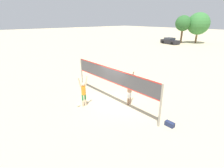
{
  "coord_description": "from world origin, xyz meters",
  "views": [
    {
      "loc": [
        8.33,
        -7.16,
        5.46
      ],
      "look_at": [
        0.0,
        0.0,
        1.34
      ],
      "focal_mm": 28.0,
      "sensor_mm": 36.0,
      "label": 1
    }
  ],
  "objects": [
    {
      "name": "parked_car_mid",
      "position": [
        -14.07,
        29.69,
        0.64
      ],
      "size": [
        4.56,
        2.57,
        1.4
      ],
      "rotation": [
        0.0,
        0.0,
        -0.18
      ],
      "color": "#232328",
      "rests_on": "ground_plane"
    },
    {
      "name": "volleyball_net",
      "position": [
        0.0,
        0.0,
        1.77
      ],
      "size": [
        7.82,
        0.11,
        2.44
      ],
      "color": "gray",
      "rests_on": "ground_plane"
    },
    {
      "name": "gear_bag",
      "position": [
        4.26,
        0.44,
        0.13
      ],
      "size": [
        0.51,
        0.25,
        0.26
      ],
      "color": "navy",
      "rests_on": "ground_plane"
    },
    {
      "name": "volleyball",
      "position": [
        -0.95,
        -2.11,
        0.11
      ],
      "size": [
        0.23,
        0.23,
        0.23
      ],
      "color": "silver",
      "rests_on": "ground_plane"
    },
    {
      "name": "tree_left_cluster",
      "position": [
        -10.86,
        35.6,
        4.37
      ],
      "size": [
        4.94,
        4.94,
        6.86
      ],
      "color": "brown",
      "rests_on": "ground_plane"
    },
    {
      "name": "ground_plane",
      "position": [
        0.0,
        0.0,
        0.0
      ],
      "size": [
        200.0,
        200.0,
        0.0
      ],
      "primitive_type": "plane",
      "color": "beige"
    },
    {
      "name": "tree_right_cluster",
      "position": [
        -13.25,
        33.09,
        4.44
      ],
      "size": [
        3.52,
        3.52,
        6.24
      ],
      "color": "brown",
      "rests_on": "ground_plane"
    },
    {
      "name": "player_blocker",
      "position": [
        1.02,
        0.65,
        1.2
      ],
      "size": [
        0.28,
        0.72,
        2.26
      ],
      "rotation": [
        0.0,
        0.0,
        -1.57
      ],
      "color": "#8C664C",
      "rests_on": "ground_plane"
    },
    {
      "name": "player_spiker",
      "position": [
        -0.75,
        -1.79,
        1.07
      ],
      "size": [
        0.28,
        0.69,
        2.05
      ],
      "rotation": [
        0.0,
        0.0,
        1.57
      ],
      "color": "beige",
      "rests_on": "ground_plane"
    }
  ]
}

